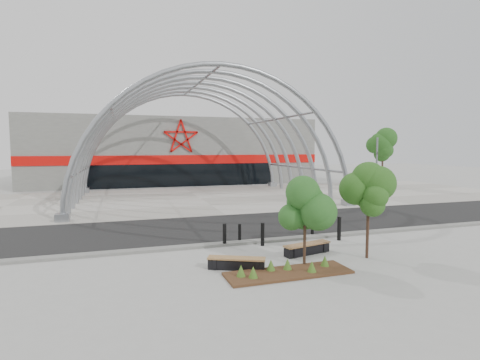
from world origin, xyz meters
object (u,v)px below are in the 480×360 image
at_px(street_tree_0, 305,202).
at_px(signal_pole, 376,169).
at_px(bench_1, 307,249).
at_px(street_tree_1, 369,196).
at_px(bench_0, 236,264).
at_px(bollard_2, 263,234).

bearing_deg(street_tree_0, signal_pole, 44.33).
relative_size(signal_pole, bench_1, 2.34).
height_order(street_tree_0, street_tree_1, street_tree_1).
distance_m(bench_0, bollard_2, 3.54).
bearing_deg(bench_1, street_tree_0, -121.43).
distance_m(signal_pole, street_tree_0, 18.03).
bearing_deg(street_tree_1, bench_0, 177.40).
bearing_deg(bench_1, street_tree_1, -30.66).
bearing_deg(bench_0, signal_pole, 38.23).
bearing_deg(bollard_2, bench_0, -126.96).
bearing_deg(bollard_2, signal_pole, 35.05).
bearing_deg(bench_1, signal_pole, 42.93).
bearing_deg(street_tree_1, signal_pole, 51.23).
bearing_deg(street_tree_0, street_tree_1, 3.34).
xyz_separation_m(street_tree_1, bench_1, (-2.06, 1.22, -2.31)).
height_order(signal_pole, street_tree_1, signal_pole).
bearing_deg(bench_0, street_tree_1, -2.60).
bearing_deg(signal_pole, bench_0, -141.77).
distance_m(street_tree_1, bollard_2, 4.97).
relative_size(bench_0, bollard_2, 2.02).
height_order(signal_pole, bench_1, signal_pole).
xyz_separation_m(signal_pole, bench_0, (-15.46, -12.18, -2.54)).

